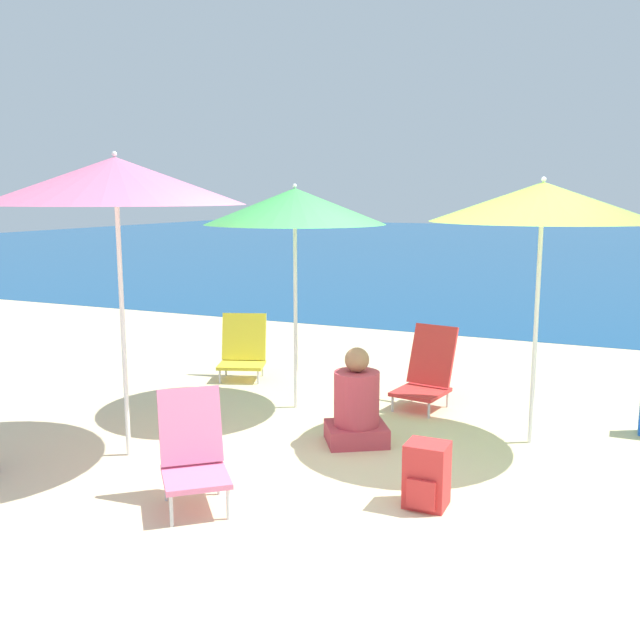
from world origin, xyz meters
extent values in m
plane|color=beige|center=(0.00, 0.00, 0.00)|extent=(60.00, 60.00, 0.00)
cube|color=navy|center=(0.00, 25.51, 0.00)|extent=(60.00, 40.00, 0.01)
cylinder|color=white|center=(0.69, 1.24, 0.92)|extent=(0.04, 0.04, 1.84)
cone|color=#8ECC3D|center=(0.69, 1.24, 1.99)|extent=(1.78, 1.78, 0.31)
sphere|color=white|center=(0.69, 1.24, 2.17)|extent=(0.04, 0.04, 0.04)
cylinder|color=white|center=(-1.54, 1.35, 0.89)|extent=(0.04, 0.04, 1.77)
cone|color=#47B756|center=(-1.54, 1.35, 1.94)|extent=(1.70, 1.70, 0.33)
sphere|color=white|center=(-1.54, 1.35, 2.13)|extent=(0.04, 0.04, 0.04)
cylinder|color=white|center=(-2.20, -0.35, 0.99)|extent=(0.04, 0.04, 1.97)
cone|color=pink|center=(-2.20, -0.35, 2.15)|extent=(1.94, 1.94, 0.35)
sphere|color=white|center=(-2.20, -0.35, 2.34)|extent=(0.04, 0.04, 0.04)
cylinder|color=silver|center=(-2.69, 1.81, 0.08)|extent=(0.02, 0.02, 0.15)
cylinder|color=silver|center=(-2.29, 1.95, 0.08)|extent=(0.02, 0.02, 0.15)
cylinder|color=silver|center=(-2.81, 2.13, 0.08)|extent=(0.02, 0.02, 0.15)
cylinder|color=silver|center=(-2.41, 2.28, 0.08)|extent=(0.02, 0.02, 0.15)
cube|color=yellow|center=(-2.55, 2.04, 0.17)|extent=(0.61, 0.55, 0.04)
cube|color=yellow|center=(-2.62, 2.23, 0.45)|extent=(0.52, 0.31, 0.53)
cylinder|color=silver|center=(-0.63, 1.59, 0.08)|extent=(0.02, 0.02, 0.16)
cylinder|color=silver|center=(-0.26, 1.53, 0.08)|extent=(0.02, 0.02, 0.16)
cylinder|color=silver|center=(-0.56, 2.01, 0.08)|extent=(0.02, 0.02, 0.16)
cylinder|color=silver|center=(-0.19, 1.95, 0.08)|extent=(0.02, 0.02, 0.16)
cube|color=red|center=(-0.41, 1.77, 0.17)|extent=(0.52, 0.57, 0.04)
cube|color=red|center=(-0.37, 2.02, 0.49)|extent=(0.48, 0.30, 0.58)
cylinder|color=silver|center=(-1.15, -1.25, 0.10)|extent=(0.02, 0.02, 0.21)
cylinder|color=silver|center=(-0.88, -1.02, 0.10)|extent=(0.02, 0.02, 0.21)
cylinder|color=silver|center=(-1.41, -0.95, 0.10)|extent=(0.02, 0.02, 0.21)
cylinder|color=silver|center=(-1.14, -0.72, 0.10)|extent=(0.02, 0.02, 0.21)
cube|color=pink|center=(-1.14, -0.99, 0.23)|extent=(0.62, 0.63, 0.04)
cube|color=pink|center=(-1.29, -0.81, 0.50)|extent=(0.44, 0.42, 0.50)
cube|color=#BF3F4C|center=(-0.64, 0.64, 0.08)|extent=(0.64, 0.61, 0.16)
cylinder|color=#BF3F4C|center=(-0.64, 0.64, 0.39)|extent=(0.38, 0.38, 0.45)
sphere|color=#9E704C|center=(-0.64, 0.64, 0.71)|extent=(0.20, 0.20, 0.20)
cube|color=red|center=(0.23, -0.31, 0.22)|extent=(0.27, 0.24, 0.44)
cube|color=red|center=(0.23, -0.45, 0.13)|extent=(0.19, 0.03, 0.20)
camera|label=1|loc=(1.38, -4.69, 2.05)|focal=40.00mm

